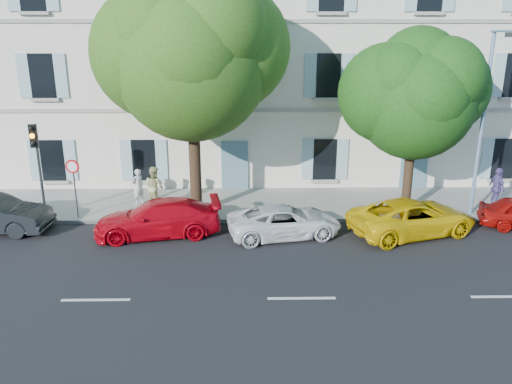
{
  "coord_description": "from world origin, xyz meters",
  "views": [
    {
      "loc": [
        -1.54,
        -16.97,
        7.32
      ],
      "look_at": [
        -1.24,
        2.0,
        1.4
      ],
      "focal_mm": 35.0,
      "sensor_mm": 36.0,
      "label": 1
    }
  ],
  "objects_px": {
    "tree_left": "(191,63)",
    "car_yellow_supercar": "(412,217)",
    "traffic_light": "(36,151)",
    "car_red_coupe": "(158,218)",
    "car_white_coupe": "(285,221)",
    "pedestrian_b": "(154,187)",
    "road_sign": "(74,176)",
    "street_lamp": "(485,115)",
    "pedestrian_a": "(138,186)",
    "pedestrian_c": "(497,188)",
    "tree_right": "(415,101)"
  },
  "relations": [
    {
      "from": "pedestrian_b",
      "to": "pedestrian_c",
      "type": "relative_size",
      "value": 1.01
    },
    {
      "from": "road_sign",
      "to": "traffic_light",
      "type": "bearing_deg",
      "value": 178.51
    },
    {
      "from": "pedestrian_b",
      "to": "tree_left",
      "type": "bearing_deg",
      "value": -159.27
    },
    {
      "from": "car_yellow_supercar",
      "to": "pedestrian_b",
      "type": "height_order",
      "value": "pedestrian_b"
    },
    {
      "from": "car_yellow_supercar",
      "to": "traffic_light",
      "type": "height_order",
      "value": "traffic_light"
    },
    {
      "from": "car_yellow_supercar",
      "to": "pedestrian_c",
      "type": "height_order",
      "value": "pedestrian_c"
    },
    {
      "from": "car_red_coupe",
      "to": "street_lamp",
      "type": "distance_m",
      "value": 13.47
    },
    {
      "from": "car_red_coupe",
      "to": "car_white_coupe",
      "type": "relative_size",
      "value": 1.11
    },
    {
      "from": "pedestrian_a",
      "to": "pedestrian_b",
      "type": "bearing_deg",
      "value": 105.05
    },
    {
      "from": "car_white_coupe",
      "to": "pedestrian_c",
      "type": "relative_size",
      "value": 2.39
    },
    {
      "from": "traffic_light",
      "to": "street_lamp",
      "type": "height_order",
      "value": "street_lamp"
    },
    {
      "from": "street_lamp",
      "to": "pedestrian_a",
      "type": "height_order",
      "value": "street_lamp"
    },
    {
      "from": "car_white_coupe",
      "to": "pedestrian_a",
      "type": "distance_m",
      "value": 7.26
    },
    {
      "from": "tree_right",
      "to": "pedestrian_b",
      "type": "height_order",
      "value": "tree_right"
    },
    {
      "from": "car_white_coupe",
      "to": "tree_left",
      "type": "xyz_separation_m",
      "value": [
        -3.59,
        2.39,
        5.74
      ]
    },
    {
      "from": "car_red_coupe",
      "to": "pedestrian_c",
      "type": "xyz_separation_m",
      "value": [
        14.26,
        2.58,
        0.36
      ]
    },
    {
      "from": "car_yellow_supercar",
      "to": "traffic_light",
      "type": "relative_size",
      "value": 1.27
    },
    {
      "from": "traffic_light",
      "to": "pedestrian_b",
      "type": "xyz_separation_m",
      "value": [
        4.35,
        1.33,
        -1.91
      ]
    },
    {
      "from": "car_red_coupe",
      "to": "car_yellow_supercar",
      "type": "height_order",
      "value": "car_red_coupe"
    },
    {
      "from": "car_red_coupe",
      "to": "car_white_coupe",
      "type": "bearing_deg",
      "value": 78.97
    },
    {
      "from": "car_white_coupe",
      "to": "tree_right",
      "type": "relative_size",
      "value": 0.59
    },
    {
      "from": "pedestrian_b",
      "to": "car_white_coupe",
      "type": "bearing_deg",
      "value": -167.64
    },
    {
      "from": "car_red_coupe",
      "to": "car_white_coupe",
      "type": "height_order",
      "value": "car_red_coupe"
    },
    {
      "from": "road_sign",
      "to": "car_yellow_supercar",
      "type": "bearing_deg",
      "value": -6.95
    },
    {
      "from": "road_sign",
      "to": "pedestrian_b",
      "type": "height_order",
      "value": "road_sign"
    },
    {
      "from": "tree_left",
      "to": "car_red_coupe",
      "type": "bearing_deg",
      "value": -119.41
    },
    {
      "from": "car_yellow_supercar",
      "to": "pedestrian_a",
      "type": "bearing_deg",
      "value": 54.49
    },
    {
      "from": "traffic_light",
      "to": "pedestrian_a",
      "type": "distance_m",
      "value": 4.46
    },
    {
      "from": "car_yellow_supercar",
      "to": "tree_left",
      "type": "distance_m",
      "value": 10.47
    },
    {
      "from": "road_sign",
      "to": "pedestrian_a",
      "type": "relative_size",
      "value": 1.56
    },
    {
      "from": "street_lamp",
      "to": "pedestrian_a",
      "type": "bearing_deg",
      "value": 172.88
    },
    {
      "from": "car_white_coupe",
      "to": "pedestrian_b",
      "type": "distance_m",
      "value": 6.32
    },
    {
      "from": "tree_left",
      "to": "road_sign",
      "type": "xyz_separation_m",
      "value": [
        -4.86,
        -0.62,
        -4.41
      ]
    },
    {
      "from": "street_lamp",
      "to": "pedestrian_c",
      "type": "relative_size",
      "value": 4.12
    },
    {
      "from": "car_red_coupe",
      "to": "pedestrian_a",
      "type": "height_order",
      "value": "pedestrian_a"
    },
    {
      "from": "tree_right",
      "to": "street_lamp",
      "type": "height_order",
      "value": "street_lamp"
    },
    {
      "from": "car_white_coupe",
      "to": "pedestrian_b",
      "type": "bearing_deg",
      "value": 48.87
    },
    {
      "from": "car_red_coupe",
      "to": "tree_left",
      "type": "bearing_deg",
      "value": 141.5
    },
    {
      "from": "tree_left",
      "to": "tree_right",
      "type": "height_order",
      "value": "tree_left"
    },
    {
      "from": "tree_left",
      "to": "car_yellow_supercar",
      "type": "bearing_deg",
      "value": -14.83
    },
    {
      "from": "car_red_coupe",
      "to": "car_white_coupe",
      "type": "xyz_separation_m",
      "value": [
        4.84,
        -0.16,
        -0.09
      ]
    },
    {
      "from": "car_yellow_supercar",
      "to": "tree_left",
      "type": "xyz_separation_m",
      "value": [
        -8.51,
        2.25,
        5.66
      ]
    },
    {
      "from": "car_white_coupe",
      "to": "pedestrian_a",
      "type": "xyz_separation_m",
      "value": [
        -6.29,
        3.61,
        0.34
      ]
    },
    {
      "from": "car_white_coupe",
      "to": "car_yellow_supercar",
      "type": "relative_size",
      "value": 0.87
    },
    {
      "from": "car_red_coupe",
      "to": "road_sign",
      "type": "relative_size",
      "value": 1.93
    },
    {
      "from": "car_red_coupe",
      "to": "tree_right",
      "type": "height_order",
      "value": "tree_right"
    },
    {
      "from": "tree_left",
      "to": "pedestrian_c",
      "type": "xyz_separation_m",
      "value": [
        13.01,
        0.36,
        -5.29
      ]
    },
    {
      "from": "traffic_light",
      "to": "tree_left",
      "type": "bearing_deg",
      "value": 5.38
    },
    {
      "from": "car_yellow_supercar",
      "to": "tree_right",
      "type": "bearing_deg",
      "value": -29.35
    },
    {
      "from": "road_sign",
      "to": "street_lamp",
      "type": "height_order",
      "value": "street_lamp"
    }
  ]
}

